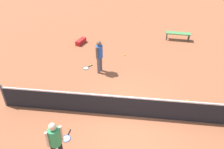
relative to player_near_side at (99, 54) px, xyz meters
The scene contains 11 objects.
ground_plane 3.48m from the player_near_side, 118.42° to the left, with size 40.00×40.00×0.00m, color #9E5638.
court_net 3.37m from the player_near_side, 118.42° to the left, with size 10.09×0.09×1.07m.
player_near_side is the anchor object (origin of this frame).
player_far_side 5.24m from the player_near_side, 85.11° to the left, with size 0.48×0.48×1.70m.
tennis_racket_near_player 1.27m from the player_near_side, 18.01° to the right, with size 0.51×0.56×0.03m.
tennis_racket_far_player 4.43m from the player_near_side, 83.58° to the left, with size 0.34×0.60×0.03m.
tennis_ball_near_player 2.32m from the player_near_side, 121.92° to the right, with size 0.07×0.07×0.07m, color #C6E033.
tennis_ball_by_net 1.24m from the player_near_side, 43.27° to the right, with size 0.07×0.07×0.07m, color #C6E033.
tennis_ball_midcourt 4.52m from the player_near_side, 156.59° to the left, with size 0.07×0.07×0.07m, color #C6E033.
courtside_bench 5.97m from the player_near_side, 135.77° to the right, with size 1.52×0.50×0.48m.
equipment_bag 3.47m from the player_near_side, 60.87° to the right, with size 0.55×0.85×0.28m.
Camera 1 is at (-0.18, 6.57, 6.49)m, focal length 37.09 mm.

